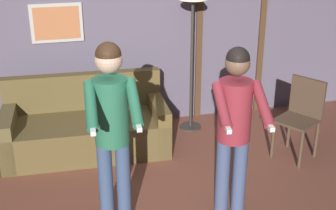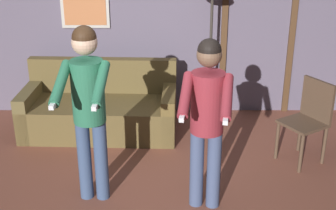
{
  "view_description": "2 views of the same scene",
  "coord_description": "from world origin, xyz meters",
  "px_view_note": "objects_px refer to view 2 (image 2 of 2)",
  "views": [
    {
      "loc": [
        -0.92,
        -3.59,
        2.7
      ],
      "look_at": [
        -0.03,
        -0.06,
        1.17
      ],
      "focal_mm": 50.0,
      "sensor_mm": 36.0,
      "label": 1
    },
    {
      "loc": [
        0.23,
        -3.88,
        2.65
      ],
      "look_at": [
        0.23,
        -0.08,
        1.04
      ],
      "focal_mm": 50.0,
      "sensor_mm": 36.0,
      "label": 2
    }
  ],
  "objects_px": {
    "torchiere_lamp": "(211,3)",
    "person_standing_left": "(87,100)",
    "couch": "(100,111)",
    "dining_chair_distant": "(308,116)",
    "person_standing_right": "(206,111)"
  },
  "relations": [
    {
      "from": "dining_chair_distant",
      "to": "person_standing_left",
      "type": "bearing_deg",
      "value": -161.07
    },
    {
      "from": "torchiere_lamp",
      "to": "person_standing_right",
      "type": "relative_size",
      "value": 1.14
    },
    {
      "from": "torchiere_lamp",
      "to": "person_standing_left",
      "type": "relative_size",
      "value": 1.09
    },
    {
      "from": "dining_chair_distant",
      "to": "person_standing_right",
      "type": "bearing_deg",
      "value": -143.01
    },
    {
      "from": "couch",
      "to": "torchiere_lamp",
      "type": "xyz_separation_m",
      "value": [
        1.39,
        0.29,
        1.3
      ]
    },
    {
      "from": "person_standing_left",
      "to": "dining_chair_distant",
      "type": "bearing_deg",
      "value": 18.93
    },
    {
      "from": "dining_chair_distant",
      "to": "torchiere_lamp",
      "type": "bearing_deg",
      "value": 134.94
    },
    {
      "from": "person_standing_left",
      "to": "couch",
      "type": "bearing_deg",
      "value": 95.02
    },
    {
      "from": "person_standing_left",
      "to": "person_standing_right",
      "type": "relative_size",
      "value": 1.05
    },
    {
      "from": "couch",
      "to": "torchiere_lamp",
      "type": "height_order",
      "value": "torchiere_lamp"
    },
    {
      "from": "couch",
      "to": "person_standing_left",
      "type": "bearing_deg",
      "value": -84.98
    },
    {
      "from": "torchiere_lamp",
      "to": "person_standing_left",
      "type": "bearing_deg",
      "value": -124.99
    },
    {
      "from": "torchiere_lamp",
      "to": "couch",
      "type": "bearing_deg",
      "value": -168.39
    },
    {
      "from": "couch",
      "to": "person_standing_right",
      "type": "bearing_deg",
      "value": -53.82
    },
    {
      "from": "couch",
      "to": "dining_chair_distant",
      "type": "height_order",
      "value": "dining_chair_distant"
    }
  ]
}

